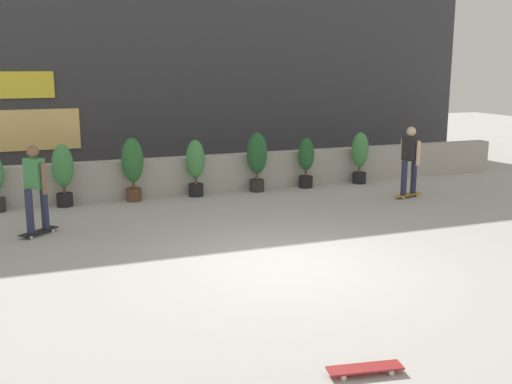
{
  "coord_description": "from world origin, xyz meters",
  "views": [
    {
      "loc": [
        -3.8,
        -8.5,
        3.17
      ],
      "look_at": [
        0.0,
        1.5,
        0.9
      ],
      "focal_mm": 42.83,
      "sensor_mm": 36.0,
      "label": 1
    }
  ],
  "objects_px": {
    "potted_plant_1": "(63,171)",
    "skater_far_right": "(410,159)",
    "potted_plant_4": "(257,157)",
    "potted_plant_6": "(360,155)",
    "potted_plant_2": "(133,165)",
    "skater_far_left": "(35,186)",
    "potted_plant_3": "(195,164)",
    "potted_plant_5": "(306,160)",
    "skateboard_aside": "(365,368)"
  },
  "relations": [
    {
      "from": "potted_plant_1",
      "to": "potted_plant_5",
      "type": "bearing_deg",
      "value": 0.0
    },
    {
      "from": "potted_plant_4",
      "to": "potted_plant_6",
      "type": "distance_m",
      "value": 2.94
    },
    {
      "from": "potted_plant_4",
      "to": "potted_plant_6",
      "type": "relative_size",
      "value": 1.09
    },
    {
      "from": "potted_plant_2",
      "to": "skater_far_left",
      "type": "distance_m",
      "value": 3.13
    },
    {
      "from": "skater_far_left",
      "to": "skater_far_right",
      "type": "height_order",
      "value": "same"
    },
    {
      "from": "potted_plant_5",
      "to": "skater_far_left",
      "type": "xyz_separation_m",
      "value": [
        -6.61,
        -2.26,
        0.23
      ]
    },
    {
      "from": "potted_plant_2",
      "to": "potted_plant_6",
      "type": "bearing_deg",
      "value": -0.0
    },
    {
      "from": "potted_plant_4",
      "to": "skater_far_left",
      "type": "distance_m",
      "value": 5.72
    },
    {
      "from": "potted_plant_4",
      "to": "skater_far_left",
      "type": "relative_size",
      "value": 0.88
    },
    {
      "from": "potted_plant_6",
      "to": "skater_far_left",
      "type": "bearing_deg",
      "value": -164.58
    },
    {
      "from": "potted_plant_6",
      "to": "skateboard_aside",
      "type": "xyz_separation_m",
      "value": [
        -5.18,
        -9.02,
        -0.72
      ]
    },
    {
      "from": "potted_plant_3",
      "to": "potted_plant_5",
      "type": "relative_size",
      "value": 1.06
    },
    {
      "from": "potted_plant_6",
      "to": "potted_plant_4",
      "type": "bearing_deg",
      "value": 180.0
    },
    {
      "from": "potted_plant_1",
      "to": "skater_far_left",
      "type": "xyz_separation_m",
      "value": [
        -0.62,
        -2.26,
        0.13
      ]
    },
    {
      "from": "potted_plant_5",
      "to": "skater_far_left",
      "type": "height_order",
      "value": "skater_far_left"
    },
    {
      "from": "skater_far_right",
      "to": "potted_plant_1",
      "type": "bearing_deg",
      "value": 165.98
    },
    {
      "from": "skater_far_left",
      "to": "potted_plant_5",
      "type": "bearing_deg",
      "value": 18.87
    },
    {
      "from": "potted_plant_3",
      "to": "potted_plant_5",
      "type": "xyz_separation_m",
      "value": [
        2.94,
        0.0,
        -0.07
      ]
    },
    {
      "from": "potted_plant_2",
      "to": "skateboard_aside",
      "type": "height_order",
      "value": "potted_plant_2"
    },
    {
      "from": "potted_plant_4",
      "to": "potted_plant_5",
      "type": "distance_m",
      "value": 1.36
    },
    {
      "from": "potted_plant_1",
      "to": "skater_far_left",
      "type": "height_order",
      "value": "skater_far_left"
    },
    {
      "from": "skater_far_right",
      "to": "potted_plant_4",
      "type": "bearing_deg",
      "value": 148.33
    },
    {
      "from": "potted_plant_1",
      "to": "potted_plant_3",
      "type": "height_order",
      "value": "potted_plant_1"
    },
    {
      "from": "potted_plant_4",
      "to": "skateboard_aside",
      "type": "bearing_deg",
      "value": -103.98
    },
    {
      "from": "potted_plant_3",
      "to": "skater_far_right",
      "type": "height_order",
      "value": "skater_far_right"
    },
    {
      "from": "potted_plant_5",
      "to": "skateboard_aside",
      "type": "height_order",
      "value": "potted_plant_5"
    },
    {
      "from": "skater_far_right",
      "to": "skateboard_aside",
      "type": "distance_m",
      "value": 8.94
    },
    {
      "from": "potted_plant_4",
      "to": "skater_far_right",
      "type": "bearing_deg",
      "value": -31.67
    },
    {
      "from": "skater_far_right",
      "to": "potted_plant_5",
      "type": "bearing_deg",
      "value": 132.76
    },
    {
      "from": "skateboard_aside",
      "to": "potted_plant_4",
      "type": "bearing_deg",
      "value": 76.02
    },
    {
      "from": "potted_plant_4",
      "to": "skater_far_left",
      "type": "xyz_separation_m",
      "value": [
        -5.26,
        -2.26,
        0.08
      ]
    },
    {
      "from": "skater_far_left",
      "to": "skater_far_right",
      "type": "bearing_deg",
      "value": 2.15
    },
    {
      "from": "potted_plant_5",
      "to": "skateboard_aside",
      "type": "bearing_deg",
      "value": -111.75
    },
    {
      "from": "skater_far_right",
      "to": "potted_plant_3",
      "type": "bearing_deg",
      "value": 157.68
    },
    {
      "from": "potted_plant_5",
      "to": "skateboard_aside",
      "type": "xyz_separation_m",
      "value": [
        -3.6,
        -9.02,
        -0.65
      ]
    },
    {
      "from": "potted_plant_3",
      "to": "skater_far_right",
      "type": "relative_size",
      "value": 0.81
    },
    {
      "from": "skater_far_left",
      "to": "potted_plant_2",
      "type": "bearing_deg",
      "value": 46.16
    },
    {
      "from": "potted_plant_2",
      "to": "skateboard_aside",
      "type": "relative_size",
      "value": 1.8
    },
    {
      "from": "potted_plant_2",
      "to": "potted_plant_5",
      "type": "bearing_deg",
      "value": 0.0
    },
    {
      "from": "skater_far_left",
      "to": "potted_plant_4",
      "type": "bearing_deg",
      "value": 23.26
    },
    {
      "from": "potted_plant_2",
      "to": "potted_plant_3",
      "type": "height_order",
      "value": "potted_plant_2"
    },
    {
      "from": "potted_plant_1",
      "to": "potted_plant_4",
      "type": "xyz_separation_m",
      "value": [
        4.63,
        -0.0,
        0.05
      ]
    },
    {
      "from": "potted_plant_4",
      "to": "potted_plant_1",
      "type": "bearing_deg",
      "value": 180.0
    },
    {
      "from": "potted_plant_2",
      "to": "potted_plant_6",
      "type": "distance_m",
      "value": 6.02
    },
    {
      "from": "potted_plant_6",
      "to": "skateboard_aside",
      "type": "height_order",
      "value": "potted_plant_6"
    },
    {
      "from": "potted_plant_2",
      "to": "potted_plant_1",
      "type": "bearing_deg",
      "value": 180.0
    },
    {
      "from": "potted_plant_2",
      "to": "skater_far_right",
      "type": "xyz_separation_m",
      "value": [
        6.24,
        -1.94,
        0.08
      ]
    },
    {
      "from": "potted_plant_1",
      "to": "skater_far_right",
      "type": "height_order",
      "value": "skater_far_right"
    },
    {
      "from": "potted_plant_2",
      "to": "potted_plant_6",
      "type": "xyz_separation_m",
      "value": [
        6.02,
        -0.0,
        -0.08
      ]
    },
    {
      "from": "potted_plant_6",
      "to": "skater_far_left",
      "type": "relative_size",
      "value": 0.81
    }
  ]
}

